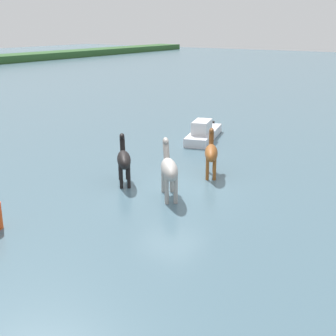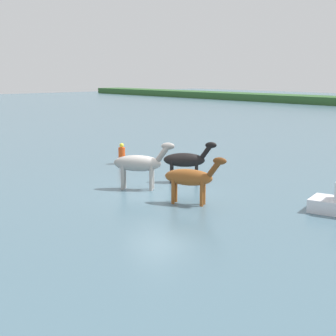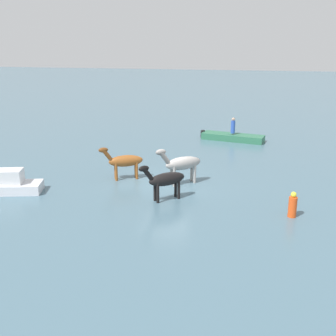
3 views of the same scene
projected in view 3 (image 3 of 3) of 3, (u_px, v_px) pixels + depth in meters
name	position (u px, v px, depth m)	size (l,w,h in m)	color
ground_plane	(165.00, 185.00, 21.37)	(193.45, 193.45, 0.00)	#476675
horse_dark_mare	(182.00, 164.00, 21.24)	(2.27, 2.00, 2.04)	#9E9993
horse_pinto_flank	(165.00, 180.00, 19.07)	(2.03, 1.88, 1.87)	black
horse_chestnut_trailing	(124.00, 161.00, 22.04)	(2.27, 1.49, 1.86)	brown
boat_motor_center	(232.00, 138.00, 31.17)	(4.97, 2.15, 0.74)	#2D6B4C
person_watcher_seated	(233.00, 126.00, 30.80)	(0.32, 0.32, 1.19)	#2D51B2
buoy_channel_marker	(293.00, 206.00, 17.35)	(0.36, 0.36, 1.14)	#E54C19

